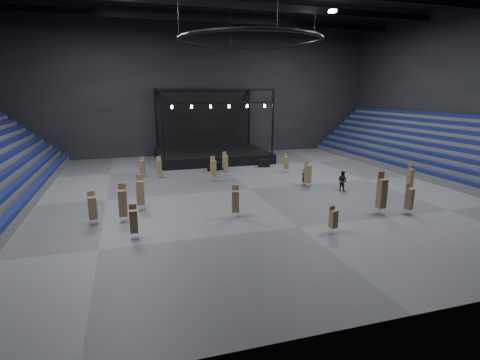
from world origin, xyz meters
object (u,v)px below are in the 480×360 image
object	(u,v)px
chair_stack_8	(123,202)
crew_member	(342,181)
chair_stack_1	(308,176)
chair_stack_9	(93,207)
chair_stack_14	(409,198)
chair_stack_6	(159,167)
chair_stack_11	(140,192)
flight_case_left	(213,168)
chair_stack_13	(236,201)
chair_stack_2	(286,163)
flight_case_right	(264,163)
stage	(211,148)
chair_stack_5	(213,168)
chair_stack_15	(410,177)
chair_stack_12	(142,167)
chair_stack_7	(333,219)
chair_stack_3	(308,173)
man_center	(304,177)
chair_stack_10	(134,221)
flight_case_mid	(218,166)
chair_stack_4	(225,161)
chair_stack_0	(382,193)

from	to	relation	value
chair_stack_8	crew_member	size ratio (longest dim) A/B	1.47
chair_stack_1	crew_member	xyz separation A→B (m)	(2.21, -2.39, -0.03)
chair_stack_9	chair_stack_14	xyz separation A→B (m)	(21.96, -4.26, -0.02)
chair_stack_6	chair_stack_11	bearing A→B (deg)	-102.10
flight_case_left	chair_stack_13	size ratio (longest dim) A/B	0.50
chair_stack_2	crew_member	distance (m)	8.99
flight_case_right	chair_stack_13	size ratio (longest dim) A/B	0.57
stage	flight_case_left	bearing A→B (deg)	-100.86
stage	chair_stack_1	xyz separation A→B (m)	(5.66, -16.88, -0.50)
chair_stack_11	chair_stack_14	xyz separation A→B (m)	(18.75, -6.59, -0.22)
stage	chair_stack_5	xyz separation A→B (m)	(-2.47, -12.29, -0.14)
chair_stack_15	chair_stack_12	bearing A→B (deg)	144.60
chair_stack_7	chair_stack_15	world-z (taller)	chair_stack_15
chair_stack_3	chair_stack_15	size ratio (longest dim) A/B	1.01
chair_stack_12	man_center	bearing A→B (deg)	-4.95
flight_case_right	man_center	size ratio (longest dim) A/B	0.86
flight_case_left	chair_stack_9	world-z (taller)	chair_stack_9
flight_case_left	chair_stack_11	distance (m)	15.16
flight_case_right	chair_stack_11	distance (m)	19.74
chair_stack_15	chair_stack_3	bearing A→B (deg)	146.67
flight_case_left	chair_stack_10	xyz separation A→B (m)	(-9.07, -18.22, 0.75)
chair_stack_6	chair_stack_13	world-z (taller)	chair_stack_13
chair_stack_5	chair_stack_13	world-z (taller)	chair_stack_5
chair_stack_3	chair_stack_10	xyz separation A→B (m)	(-16.07, -8.65, -0.14)
chair_stack_5	chair_stack_12	size ratio (longest dim) A/B	1.20
flight_case_mid	chair_stack_15	size ratio (longest dim) A/B	0.55
chair_stack_4	chair_stack_8	distance (m)	17.79
chair_stack_3	chair_stack_9	size ratio (longest dim) A/B	1.06
chair_stack_2	chair_stack_9	bearing A→B (deg)	-159.65
chair_stack_7	chair_stack_12	size ratio (longest dim) A/B	0.82
chair_stack_1	chair_stack_8	size ratio (longest dim) A/B	0.65
man_center	crew_member	world-z (taller)	crew_member
chair_stack_1	chair_stack_2	bearing A→B (deg)	76.71
crew_member	chair_stack_13	bearing A→B (deg)	86.50
chair_stack_2	chair_stack_14	xyz separation A→B (m)	(2.68, -16.07, 0.10)
stage	chair_stack_13	bearing A→B (deg)	-98.31
flight_case_mid	chair_stack_3	bearing A→B (deg)	-57.37
chair_stack_0	chair_stack_4	distance (m)	19.04
chair_stack_4	chair_stack_15	size ratio (longest dim) A/B	0.93
chair_stack_13	chair_stack_2	bearing A→B (deg)	69.79
chair_stack_6	crew_member	distance (m)	18.45
stage	chair_stack_9	distance (m)	25.79
chair_stack_0	chair_stack_13	bearing A→B (deg)	164.12
flight_case_right	chair_stack_10	distance (m)	24.25
chair_stack_5	chair_stack_7	size ratio (longest dim) A/B	1.46
chair_stack_3	chair_stack_7	size ratio (longest dim) A/B	1.41
chair_stack_14	chair_stack_6	bearing A→B (deg)	108.67
flight_case_mid	flight_case_right	bearing A→B (deg)	0.97
chair_stack_4	chair_stack_7	bearing A→B (deg)	-96.31
chair_stack_2	chair_stack_1	bearing A→B (deg)	-106.35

